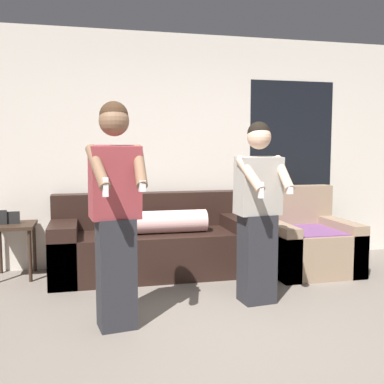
{
  "coord_description": "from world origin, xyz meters",
  "views": [
    {
      "loc": [
        -1.19,
        -2.63,
        1.38
      ],
      "look_at": [
        -0.37,
        0.91,
        1.02
      ],
      "focal_mm": 42.0,
      "sensor_mm": 36.0,
      "label": 1
    }
  ],
  "objects": [
    {
      "name": "ground_plane",
      "position": [
        0.0,
        0.0,
        0.0
      ],
      "size": [
        14.0,
        14.0,
        0.0
      ],
      "primitive_type": "plane",
      "color": "slate"
    },
    {
      "name": "wall_back",
      "position": [
        0.02,
        2.65,
        1.35
      ],
      "size": [
        6.85,
        0.07,
        2.7
      ],
      "color": "silver",
      "rests_on": "ground_plane"
    },
    {
      "name": "couch",
      "position": [
        -0.5,
        2.18,
        0.32
      ],
      "size": [
        2.17,
        0.86,
        0.86
      ],
      "color": "black",
      "rests_on": "ground_plane"
    },
    {
      "name": "armchair",
      "position": [
        1.18,
        1.94,
        0.31
      ],
      "size": [
        0.93,
        0.95,
        0.92
      ],
      "color": "#937A60",
      "rests_on": "ground_plane"
    },
    {
      "name": "side_table",
      "position": [
        -1.97,
        2.35,
        0.49
      ],
      "size": [
        0.44,
        0.49,
        0.73
      ],
      "color": "#332319",
      "rests_on": "ground_plane"
    },
    {
      "name": "person_left",
      "position": [
        -1.0,
        0.75,
        0.9
      ],
      "size": [
        0.43,
        0.5,
        1.72
      ],
      "color": "#28282D",
      "rests_on": "ground_plane"
    },
    {
      "name": "person_right",
      "position": [
        0.26,
        1.04,
        0.82
      ],
      "size": [
        0.45,
        0.49,
        1.6
      ],
      "color": "#28282D",
      "rests_on": "ground_plane"
    }
  ]
}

